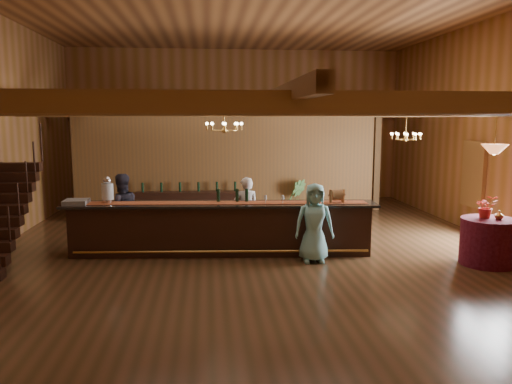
{
  "coord_description": "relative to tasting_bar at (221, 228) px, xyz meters",
  "views": [
    {
      "loc": [
        -1.09,
        -11.5,
        3.0
      ],
      "look_at": [
        0.11,
        0.67,
        1.21
      ],
      "focal_mm": 35.0,
      "sensor_mm": 36.0,
      "label": 1
    }
  ],
  "objects": [
    {
      "name": "glass_rack_tray",
      "position": [
        -3.16,
        0.18,
        0.62
      ],
      "size": [
        0.5,
        0.5,
        0.1
      ],
      "primitive_type": "cube",
      "color": "gray",
      "rests_on": "tasting_bar"
    },
    {
      "name": "bar_bottle_0",
      "position": [
        -0.05,
        0.14,
        0.72
      ],
      "size": [
        0.07,
        0.07,
        0.3
      ],
      "primitive_type": "cylinder",
      "color": "black",
      "rests_on": "tasting_bar"
    },
    {
      "name": "guest",
      "position": [
        1.94,
        -0.81,
        0.25
      ],
      "size": [
        0.86,
        0.6,
        1.68
      ],
      "primitive_type": "imported",
      "rotation": [
        0.0,
        0.0,
        -0.08
      ],
      "color": "#88D7DC",
      "rests_on": "floor"
    },
    {
      "name": "partition_wall",
      "position": [
        0.3,
        4.07,
        0.96
      ],
      "size": [
        9.0,
        0.18,
        3.1
      ],
      "primitive_type": "cube",
      "color": "brown",
      "rests_on": "floor"
    },
    {
      "name": "round_table",
      "position": [
        5.5,
        -1.38,
        -0.1
      ],
      "size": [
        1.12,
        1.12,
        0.97
      ],
      "primitive_type": "cylinder",
      "color": "maroon",
      "rests_on": "floor"
    },
    {
      "name": "staff_second",
      "position": [
        -2.29,
        0.76,
        0.29
      ],
      "size": [
        1.04,
        0.94,
        1.75
      ],
      "primitive_type": "imported",
      "rotation": [
        0.0,
        0.0,
        3.53
      ],
      "color": "#2C2A38",
      "rests_on": "floor"
    },
    {
      "name": "wall_front",
      "position": [
        0.8,
        -6.43,
        2.16
      ],
      "size": [
        12.0,
        0.1,
        5.5
      ],
      "primitive_type": "cube",
      "color": "#965E39",
      "rests_on": "floor"
    },
    {
      "name": "table_vase",
      "position": [
        5.64,
        -1.45,
        0.52
      ],
      "size": [
        0.18,
        0.18,
        0.28
      ],
      "primitive_type": "imported",
      "rotation": [
        0.0,
        0.0,
        0.29
      ],
      "color": "#C39444",
      "rests_on": "round_table"
    },
    {
      "name": "floor",
      "position": [
        0.8,
        0.57,
        -0.59
      ],
      "size": [
        14.0,
        14.0,
        0.0
      ],
      "primitive_type": "plane",
      "color": "brown",
      "rests_on": "ground"
    },
    {
      "name": "backroom_boxes",
      "position": [
        0.51,
        6.07,
        -0.06
      ],
      "size": [
        4.1,
        0.6,
        1.1
      ],
      "color": "black",
      "rests_on": "floor"
    },
    {
      "name": "table_flowers",
      "position": [
        5.46,
        -1.27,
        0.62
      ],
      "size": [
        0.51,
        0.47,
        0.48
      ],
      "primitive_type": "imported",
      "rotation": [
        0.0,
        0.0,
        -0.25
      ],
      "color": "red",
      "rests_on": "round_table"
    },
    {
      "name": "pendant_lamp",
      "position": [
        5.5,
        -1.38,
        1.82
      ],
      "size": [
        0.52,
        0.52,
        0.9
      ],
      "color": "#C39444",
      "rests_on": "beam_grid"
    },
    {
      "name": "beam_grid",
      "position": [
        0.8,
        1.08,
        2.65
      ],
      "size": [
        11.9,
        13.9,
        0.39
      ],
      "color": "brown",
      "rests_on": "wall_left"
    },
    {
      "name": "window_right_back",
      "position": [
        6.75,
        1.57,
        0.96
      ],
      "size": [
        0.12,
        1.05,
        1.75
      ],
      "primitive_type": "cube",
      "color": "white",
      "rests_on": "wall_right"
    },
    {
      "name": "chandelier_left",
      "position": [
        0.1,
        0.18,
        2.26
      ],
      "size": [
        0.8,
        0.8,
        0.51
      ],
      "color": "#C39444",
      "rests_on": "beam_grid"
    },
    {
      "name": "wall_back",
      "position": [
        0.8,
        7.57,
        2.16
      ],
      "size": [
        12.0,
        0.1,
        5.5
      ],
      "primitive_type": "cube",
      "color": "#965E39",
      "rests_on": "floor"
    },
    {
      "name": "bartender",
      "position": [
        0.63,
        0.75,
        0.24
      ],
      "size": [
        0.61,
        0.4,
        1.65
      ],
      "primitive_type": "imported",
      "rotation": [
        0.0,
        0.0,
        3.12
      ],
      "color": "silver",
      "rests_on": "floor"
    },
    {
      "name": "support_posts",
      "position": [
        0.8,
        0.07,
        1.01
      ],
      "size": [
        9.2,
        10.2,
        3.2
      ],
      "color": "brown",
      "rests_on": "floor"
    },
    {
      "name": "ceiling",
      "position": [
        0.8,
        0.57,
        4.91
      ],
      "size": [
        14.0,
        14.0,
        0.0
      ],
      "primitive_type": "plane",
      "rotation": [
        3.14,
        0.0,
        0.0
      ],
      "color": "#A76C39",
      "rests_on": "wall_back"
    },
    {
      "name": "backbar_shelf",
      "position": [
        -0.82,
        3.8,
        -0.15
      ],
      "size": [
        3.15,
        0.82,
        0.88
      ],
      "primitive_type": "cube",
      "rotation": [
        0.0,
        0.0,
        -0.11
      ],
      "color": "black",
      "rests_on": "floor"
    },
    {
      "name": "floor_plant",
      "position": [
        2.36,
        3.83,
        0.02
      ],
      "size": [
        0.72,
        0.6,
        1.21
      ],
      "primitive_type": "imported",
      "rotation": [
        0.0,
        0.0,
        0.1
      ],
      "color": "#45763A",
      "rests_on": "floor"
    },
    {
      "name": "raffle_drum",
      "position": [
        2.57,
        -0.24,
        0.74
      ],
      "size": [
        0.34,
        0.24,
        0.3
      ],
      "color": "brown",
      "rests_on": "tasting_bar"
    },
    {
      "name": "wall_right",
      "position": [
        6.8,
        0.57,
        2.16
      ],
      "size": [
        0.1,
        14.0,
        5.5
      ],
      "primitive_type": "cube",
      "color": "#965E39",
      "rests_on": "floor"
    },
    {
      "name": "bar_bottle_1",
      "position": [
        0.37,
        0.11,
        0.72
      ],
      "size": [
        0.07,
        0.07,
        0.3
      ],
      "primitive_type": "cylinder",
      "color": "black",
      "rests_on": "tasting_bar"
    },
    {
      "name": "tasting_bar",
      "position": [
        0.0,
        0.0,
        0.0
      ],
      "size": [
        6.97,
        1.38,
        1.17
      ],
      "rotation": [
        0.0,
        0.0,
        -0.07
      ],
      "color": "black",
      "rests_on": "floor"
    },
    {
      "name": "bar_bottle_2",
      "position": [
        0.59,
        0.09,
        0.72
      ],
      "size": [
        0.07,
        0.07,
        0.3
      ],
      "primitive_type": "cylinder",
      "color": "black",
      "rests_on": "tasting_bar"
    },
    {
      "name": "beverage_dispenser",
      "position": [
        -2.49,
        0.24,
        0.85
      ],
      "size": [
        0.26,
        0.26,
        0.6
      ],
      "color": "silver",
      "rests_on": "tasting_bar"
    },
    {
      "name": "chandelier_right",
      "position": [
        4.98,
        1.92,
        1.97
      ],
      "size": [
        0.8,
        0.8,
        0.8
      ],
      "color": "#C39444",
      "rests_on": "beam_grid"
    }
  ]
}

